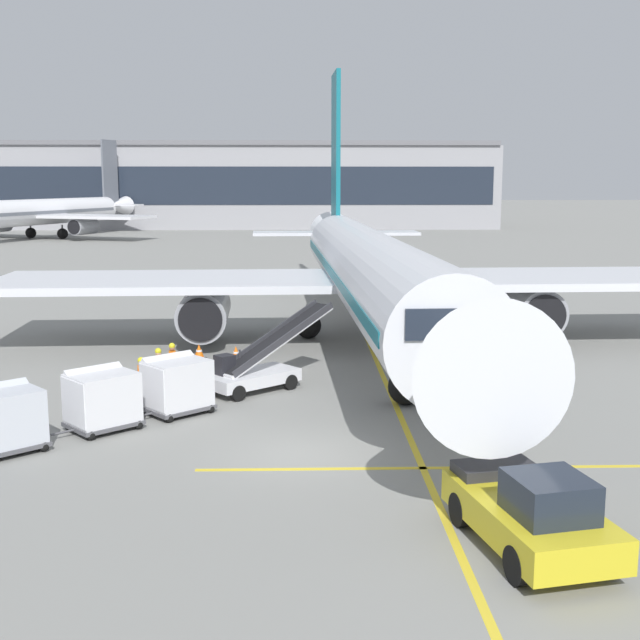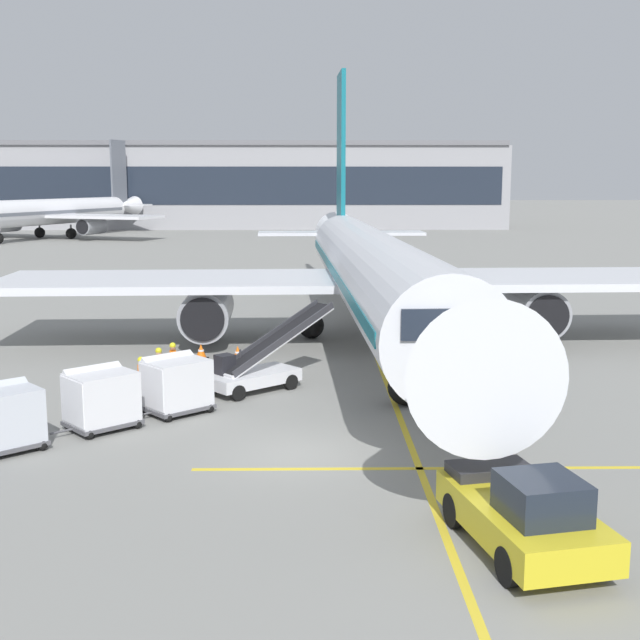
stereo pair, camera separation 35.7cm
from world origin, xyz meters
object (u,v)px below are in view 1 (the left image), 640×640
(baggage_cart_third, at_px, (3,418))
(pushback_tug, at_px, (531,512))
(ground_crew_wingwalker, at_px, (172,363))
(ground_crew_by_carts, at_px, (142,379))
(ground_crew_marshaller, at_px, (158,385))
(parked_airplane, at_px, (367,270))
(belt_loader, at_px, (257,367))
(safety_cone_wingtip, at_px, (199,352))
(baggage_cart_second, at_px, (102,398))
(safety_cone_engine_keepout, at_px, (236,354))
(baggage_cart_lead, at_px, (176,384))
(distant_airplane, at_px, (42,213))
(ground_crew_by_loader, at_px, (159,369))

(baggage_cart_third, height_order, pushback_tug, baggage_cart_third)
(pushback_tug, xyz_separation_m, ground_crew_wingwalker, (-9.36, 13.42, 0.17))
(ground_crew_by_carts, height_order, ground_crew_marshaller, same)
(parked_airplane, xyz_separation_m, belt_loader, (-4.73, -9.11, -2.53))
(ground_crew_marshaller, bearing_deg, safety_cone_wingtip, 87.72)
(safety_cone_wingtip, bearing_deg, baggage_cart_second, -100.14)
(baggage_cart_third, xyz_separation_m, ground_crew_marshaller, (3.69, 3.66, -0.00))
(belt_loader, xyz_separation_m, baggage_cart_third, (-6.76, -6.77, 0.14))
(belt_loader, height_order, baggage_cart_third, belt_loader)
(pushback_tug, distance_m, ground_crew_by_carts, 14.89)
(baggage_cart_third, bearing_deg, safety_cone_engine_keepout, 64.15)
(baggage_cart_lead, relative_size, distant_airplane, 0.07)
(baggage_cart_third, distance_m, ground_crew_by_loader, 6.83)
(ground_crew_wingwalker, distance_m, safety_cone_wingtip, 5.13)
(safety_cone_engine_keepout, bearing_deg, belt_loader, -76.72)
(ground_crew_by_carts, distance_m, distant_airplane, 86.25)
(baggage_cart_lead, xyz_separation_m, distant_airplane, (-29.38, 82.18, 2.42))
(ground_crew_by_loader, relative_size, safety_cone_wingtip, 2.59)
(ground_crew_marshaller, bearing_deg, baggage_cart_third, -135.26)
(ground_crew_marshaller, bearing_deg, safety_cone_engine_keepout, 76.36)
(parked_airplane, bearing_deg, baggage_cart_third, -125.89)
(safety_cone_wingtip, bearing_deg, belt_loader, -62.18)
(baggage_cart_lead, bearing_deg, safety_cone_engine_keepout, 80.22)
(parked_airplane, xyz_separation_m, ground_crew_marshaller, (-7.80, -12.22, -2.39))
(ground_crew_by_loader, distance_m, ground_crew_marshaller, 2.32)
(baggage_cart_third, bearing_deg, parked_airplane, 54.11)
(ground_crew_marshaller, distance_m, safety_cone_wingtip, 8.33)
(baggage_cart_second, bearing_deg, baggage_cart_lead, 40.67)
(parked_airplane, relative_size, ground_crew_by_loader, 25.35)
(parked_airplane, relative_size, belt_loader, 9.14)
(baggage_cart_third, relative_size, distant_airplane, 0.07)
(pushback_tug, xyz_separation_m, safety_cone_engine_keepout, (-7.42, 18.14, -0.51))
(belt_loader, height_order, safety_cone_engine_keepout, belt_loader)
(belt_loader, distance_m, baggage_cart_second, 6.53)
(ground_crew_wingwalker, bearing_deg, pushback_tug, -55.12)
(ground_crew_by_loader, bearing_deg, baggage_cart_lead, -66.70)
(safety_cone_engine_keepout, bearing_deg, ground_crew_marshaller, -103.64)
(pushback_tug, height_order, ground_crew_by_carts, pushback_tug)
(parked_airplane, height_order, baggage_cart_lead, parked_airplane)
(baggage_cart_second, height_order, safety_cone_engine_keepout, baggage_cart_second)
(pushback_tug, distance_m, safety_cone_engine_keepout, 19.61)
(safety_cone_engine_keepout, bearing_deg, baggage_cart_second, -109.43)
(ground_crew_wingwalker, bearing_deg, ground_crew_marshaller, -89.80)
(safety_cone_wingtip, distance_m, distant_airplane, 79.60)
(ground_crew_by_loader, distance_m, ground_crew_by_carts, 1.53)
(baggage_cart_second, bearing_deg, pushback_tug, -38.56)
(pushback_tug, bearing_deg, baggage_cart_second, 141.44)
(ground_crew_wingwalker, bearing_deg, parked_airplane, 49.06)
(pushback_tug, height_order, ground_crew_marshaller, pushback_tug)
(parked_airplane, height_order, belt_loader, parked_airplane)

